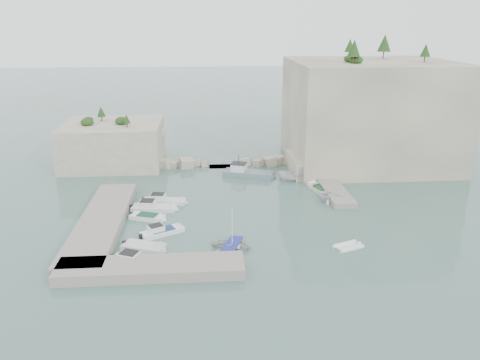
{
  "coord_description": "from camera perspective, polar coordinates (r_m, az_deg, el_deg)",
  "views": [
    {
      "loc": [
        -4.36,
        -52.91,
        23.28
      ],
      "look_at": [
        0.0,
        6.0,
        3.0
      ],
      "focal_mm": 35.0,
      "sensor_mm": 36.0,
      "label": 1
    }
  ],
  "objects": [
    {
      "name": "rowboat_mast",
      "position": [
        49.77,
        -0.97,
        -5.68
      ],
      "size": [
        0.1,
        0.1,
        4.2
      ],
      "primitive_type": "cylinder",
      "color": "white",
      "rests_on": "rowboat"
    },
    {
      "name": "motorboat_a",
      "position": [
        63.56,
        -9.21,
        -2.8
      ],
      "size": [
        6.44,
        2.8,
        1.4
      ],
      "primitive_type": null,
      "rotation": [
        0.0,
        0.0,
        -0.16
      ],
      "color": "silver",
      "rests_on": "ground"
    },
    {
      "name": "quay_west",
      "position": [
        58.06,
        -16.51,
        -4.93
      ],
      "size": [
        5.0,
        24.0,
        1.1
      ],
      "primitive_type": "cube",
      "color": "#9E9689",
      "rests_on": "ground"
    },
    {
      "name": "motorboat_c",
      "position": [
        58.96,
        -11.2,
        -4.69
      ],
      "size": [
        4.98,
        3.16,
        0.7
      ],
      "primitive_type": null,
      "rotation": [
        0.0,
        0.0,
        -0.34
      ],
      "color": "white",
      "rests_on": "ground"
    },
    {
      "name": "motorboat_b",
      "position": [
        61.57,
        -10.41,
        -3.6
      ],
      "size": [
        6.41,
        2.8,
        1.4
      ],
      "primitive_type": null,
      "rotation": [
        0.0,
        0.0,
        -0.13
      ],
      "color": "silver",
      "rests_on": "ground"
    },
    {
      "name": "motorboat_f",
      "position": [
        48.7,
        -12.43,
        -10.1
      ],
      "size": [
        6.3,
        4.09,
        1.4
      ],
      "primitive_type": null,
      "rotation": [
        0.0,
        0.0,
        -0.41
      ],
      "color": "white",
      "rests_on": "ground"
    },
    {
      "name": "quay_south",
      "position": [
        46.71,
        -10.8,
        -10.54
      ],
      "size": [
        18.0,
        4.0,
        1.1
      ],
      "primitive_type": "cube",
      "color": "#9E9689",
      "rests_on": "ground"
    },
    {
      "name": "rowboat",
      "position": [
        50.88,
        -0.95,
        -8.28
      ],
      "size": [
        5.09,
        4.36,
        0.89
      ],
      "primitive_type": "imported",
      "rotation": [
        0.0,
        0.0,
        1.22
      ],
      "color": "silver",
      "rests_on": "ground"
    },
    {
      "name": "tender_east_b",
      "position": [
        67.77,
        9.78,
        -1.43
      ],
      "size": [
        2.98,
        4.87,
        0.7
      ],
      "primitive_type": null,
      "rotation": [
        0.0,
        0.0,
        1.9
      ],
      "color": "silver",
      "rests_on": "ground"
    },
    {
      "name": "motorboat_e",
      "position": [
        51.67,
        -11.62,
        -8.26
      ],
      "size": [
        5.36,
        3.66,
        0.7
      ],
      "primitive_type": null,
      "rotation": [
        0.0,
        0.0,
        -0.36
      ],
      "color": "silver",
      "rests_on": "ground"
    },
    {
      "name": "vegetation",
      "position": [
        80.62,
        12.16,
        14.73
      ],
      "size": [
        53.48,
        13.88,
        13.4
      ],
      "color": "#1E4219",
      "rests_on": "ground"
    },
    {
      "name": "tender_east_d",
      "position": [
        71.88,
        6.45,
        -0.07
      ],
      "size": [
        4.95,
        2.32,
        1.84
      ],
      "primitive_type": "imported",
      "rotation": [
        0.0,
        0.0,
        1.46
      ],
      "color": "silver",
      "rests_on": "ground"
    },
    {
      "name": "cliff_terrace",
      "position": [
        76.26,
        9.12,
        1.91
      ],
      "size": [
        8.0,
        10.0,
        2.5
      ],
      "primitive_type": "cube",
      "color": "beige",
      "rests_on": "ground"
    },
    {
      "name": "ground",
      "position": [
        57.97,
        0.44,
        -4.73
      ],
      "size": [
        400.0,
        400.0,
        0.0
      ],
      "primitive_type": "plane",
      "color": "#4C7267",
      "rests_on": "ground"
    },
    {
      "name": "motorboat_d",
      "position": [
        54.68,
        -9.43,
        -6.53
      ],
      "size": [
        5.59,
        3.98,
        1.4
      ],
      "primitive_type": null,
      "rotation": [
        0.0,
        0.0,
        0.48
      ],
      "color": "white",
      "rests_on": "ground"
    },
    {
      "name": "tender_east_a",
      "position": [
        64.67,
        10.71,
        -2.5
      ],
      "size": [
        4.83,
        4.57,
        2.0
      ],
      "primitive_type": "imported",
      "rotation": [
        0.0,
        0.0,
        1.14
      ],
      "color": "white",
      "rests_on": "ground"
    },
    {
      "name": "inflatable_dinghy",
      "position": [
        52.18,
        13.02,
        -8.08
      ],
      "size": [
        3.66,
        2.71,
        0.44
      ],
      "primitive_type": null,
      "rotation": [
        0.0,
        0.0,
        0.38
      ],
      "color": "white",
      "rests_on": "ground"
    },
    {
      "name": "cliff_east",
      "position": [
        82.04,
        15.48,
        7.89
      ],
      "size": [
        26.0,
        22.0,
        17.0
      ],
      "primitive_type": "cube",
      "color": "beige",
      "rests_on": "ground"
    },
    {
      "name": "breakwater",
      "position": [
        78.31,
        -1.59,
        2.18
      ],
      "size": [
        28.0,
        3.0,
        1.4
      ],
      "primitive_type": "cube",
      "color": "beige",
      "rests_on": "ground"
    },
    {
      "name": "ledge_east",
      "position": [
        69.29,
        10.96,
        -0.7
      ],
      "size": [
        3.0,
        16.0,
        0.8
      ],
      "primitive_type": "cube",
      "color": "#9E9689",
      "rests_on": "ground"
    },
    {
      "name": "work_boat",
      "position": [
        73.35,
        1.0,
        0.44
      ],
      "size": [
        8.77,
        5.05,
        2.2
      ],
      "primitive_type": null,
      "rotation": [
        0.0,
        0.0,
        -0.33
      ],
      "color": "slate",
      "rests_on": "ground"
    },
    {
      "name": "outcrop_west",
      "position": [
        81.89,
        -15.15,
        4.3
      ],
      "size": [
        16.0,
        14.0,
        7.0
      ],
      "primitive_type": "cube",
      "color": "beige",
      "rests_on": "ground"
    },
    {
      "name": "tender_east_c",
      "position": [
        68.88,
        9.52,
        -1.08
      ],
      "size": [
        2.92,
        4.68,
        0.7
      ],
      "primitive_type": null,
      "rotation": [
        0.0,
        0.0,
        1.93
      ],
      "color": "white",
      "rests_on": "ground"
    }
  ]
}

